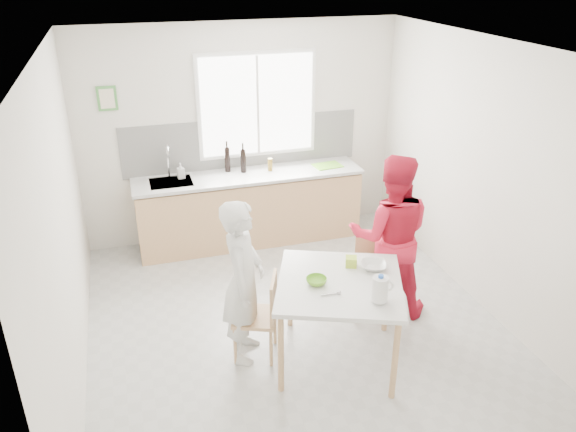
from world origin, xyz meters
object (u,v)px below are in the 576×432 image
Objects in this scene: chair_far at (373,270)px; wine_bottle_a at (227,159)px; person_white at (243,282)px; milk_jug at (380,289)px; dining_table at (339,290)px; person_red at (390,236)px; bowl_white at (373,266)px; chair_left at (262,313)px; bowl_green at (316,281)px; wine_bottle_b at (243,161)px.

chair_far is 2.40m from wine_bottle_a.
milk_jug is (0.98, -0.69, 0.17)m from person_white.
person_white is (-1.41, -0.31, 0.30)m from chair_far.
dining_table is 2.74m from wine_bottle_a.
person_white is at bearing 166.58° from milk_jug.
person_red reaches higher than bowl_white.
wine_bottle_a is (-0.64, 3.06, 0.13)m from milk_jug.
chair_left is 2.52m from wine_bottle_a.
person_red is at bearing 30.35° from bowl_green.
person_red is 2.42m from wine_bottle_a.
person_white is at bearing 153.67° from bowl_green.
person_red is at bearing 50.18° from bowl_white.
bowl_green is 0.60× the size of wine_bottle_b.
wine_bottle_a is at bearing 156.77° from wine_bottle_b.
wine_bottle_b is at bearing 8.91° from person_white.
person_red reaches higher than bowl_green.
wine_bottle_a reaches higher than bowl_white.
bowl_green is 2.59m from wine_bottle_b.
chair_far is 3.72× the size of milk_jug.
chair_left is 0.53× the size of person_white.
person_red is (0.14, -0.03, 0.37)m from chair_far.
person_red is (1.55, 0.28, 0.08)m from person_white.
person_white is 5.17× the size of wine_bottle_b.
wine_bottle_b is at bearing -41.01° from person_red.
chair_far is at bearing 35.68° from bowl_green.
bowl_white is at bearing -95.05° from chair_far.
dining_table is at bearing 59.74° from person_red.
bowl_white reaches higher than chair_left.
person_red is 7.32× the size of bowl_white.
milk_jug is 3.13m from wine_bottle_a.
milk_jug is 3.02m from wine_bottle_b.
wine_bottle_a is (0.34, 2.37, 0.31)m from person_white.
chair_far reaches higher than chair_left.
person_red is at bearing 125.56° from chair_left.
chair_left is 4.57× the size of bowl_green.
wine_bottle_a reaches higher than chair_left.
person_red is at bearing -57.75° from person_white.
dining_table is 1.69× the size of chair_left.
dining_table is 1.60× the size of chair_far.
chair_far is 0.51× the size of person_red.
bowl_green is 0.56× the size of wine_bottle_a.
wine_bottle_b is (-0.63, 2.49, 0.22)m from bowl_white.
chair_far is 0.56× the size of person_white.
person_white is at bearing -90.00° from chair_left.
chair_far is at bearing 11.04° from person_red.
bowl_white is at bearing 17.91° from dining_table.
chair_left is at bearing -90.00° from person_white.
chair_far reaches higher than dining_table.
person_white is 6.64× the size of milk_jug.
milk_jug is (0.83, -0.64, 0.49)m from chair_left.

